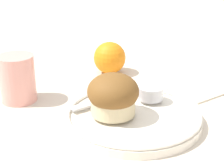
{
  "coord_description": "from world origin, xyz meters",
  "views": [
    {
      "loc": [
        -0.35,
        -0.43,
        0.31
      ],
      "look_at": [
        -0.01,
        0.06,
        0.06
      ],
      "focal_mm": 60.0,
      "sensor_mm": 36.0,
      "label": 1
    }
  ],
  "objects_px": {
    "butter_knife": "(114,97)",
    "orange_fruit": "(110,58)",
    "muffin": "(113,95)",
    "juice_glass": "(17,79)"
  },
  "relations": [
    {
      "from": "orange_fruit",
      "to": "butter_knife",
      "type": "bearing_deg",
      "value": -122.05
    },
    {
      "from": "butter_knife",
      "to": "orange_fruit",
      "type": "relative_size",
      "value": 2.32
    },
    {
      "from": "orange_fruit",
      "to": "muffin",
      "type": "bearing_deg",
      "value": -123.26
    },
    {
      "from": "butter_knife",
      "to": "juice_glass",
      "type": "height_order",
      "value": "juice_glass"
    },
    {
      "from": "muffin",
      "to": "juice_glass",
      "type": "distance_m",
      "value": 0.2
    },
    {
      "from": "orange_fruit",
      "to": "juice_glass",
      "type": "relative_size",
      "value": 0.81
    },
    {
      "from": "butter_knife",
      "to": "orange_fruit",
      "type": "bearing_deg",
      "value": 59.24
    },
    {
      "from": "orange_fruit",
      "to": "juice_glass",
      "type": "bearing_deg",
      "value": -174.56
    },
    {
      "from": "muffin",
      "to": "orange_fruit",
      "type": "relative_size",
      "value": 1.18
    },
    {
      "from": "butter_knife",
      "to": "orange_fruit",
      "type": "height_order",
      "value": "orange_fruit"
    }
  ]
}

